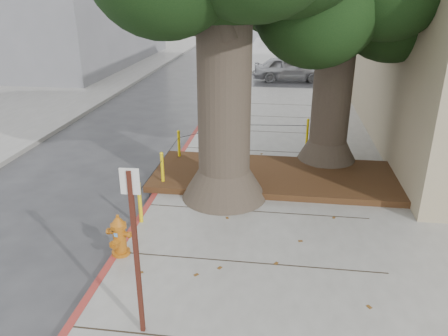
# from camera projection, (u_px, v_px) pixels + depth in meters

# --- Properties ---
(ground) EXTENTS (140.00, 140.00, 0.00)m
(ground) POSITION_uv_depth(u_px,v_px,m) (221.00, 267.00, 8.13)
(ground) COLOR #28282B
(ground) RESTS_ON ground
(sidewalk_far) EXTENTS (16.00, 20.00, 0.15)m
(sidewalk_far) POSITION_uv_depth(u_px,v_px,m) (348.00, 53.00, 34.84)
(sidewalk_far) COLOR slate
(sidewalk_far) RESTS_ON ground
(curb_red) EXTENTS (0.14, 26.00, 0.16)m
(curb_red) POSITION_uv_depth(u_px,v_px,m) (154.00, 198.00, 10.64)
(curb_red) COLOR maroon
(curb_red) RESTS_ON ground
(planter_bed) EXTENTS (6.40, 2.60, 0.16)m
(planter_bed) POSITION_uv_depth(u_px,v_px,m) (275.00, 176.00, 11.50)
(planter_bed) COLOR black
(planter_bed) RESTS_ON sidewalk_main
(bollard_ring) EXTENTS (3.79, 5.39, 0.95)m
(bollard_ring) POSITION_uv_depth(u_px,v_px,m) (212.00, 151.00, 12.00)
(bollard_ring) COLOR yellow
(bollard_ring) RESTS_ON sidewalk_main
(fire_hydrant) EXTENTS (0.44, 0.41, 0.83)m
(fire_hydrant) POSITION_uv_depth(u_px,v_px,m) (119.00, 235.00, 8.12)
(fire_hydrant) COLOR #AF5D12
(fire_hydrant) RESTS_ON sidewalk_main
(signpost) EXTENTS (0.26, 0.06, 2.58)m
(signpost) POSITION_uv_depth(u_px,v_px,m) (136.00, 245.00, 5.87)
(signpost) COLOR #471911
(signpost) RESTS_ON sidewalk_main
(car_silver) EXTENTS (4.07, 1.90, 1.35)m
(car_silver) POSITION_uv_depth(u_px,v_px,m) (289.00, 69.00, 24.36)
(car_silver) COLOR #9B9BA0
(car_silver) RESTS_ON ground
(car_red) EXTENTS (4.16, 1.84, 1.33)m
(car_red) POSITION_uv_depth(u_px,v_px,m) (429.00, 68.00, 24.55)
(car_red) COLOR maroon
(car_red) RESTS_ON ground
(car_dark) EXTENTS (1.78, 3.84, 1.09)m
(car_dark) POSITION_uv_depth(u_px,v_px,m) (76.00, 67.00, 25.67)
(car_dark) COLOR black
(car_dark) RESTS_ON ground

